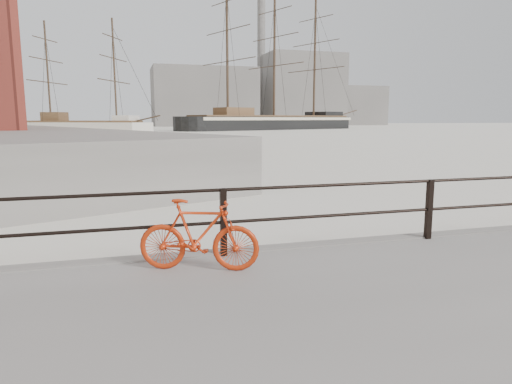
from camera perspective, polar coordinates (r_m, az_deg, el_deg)
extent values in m
plane|color=white|center=(8.45, 19.87, -7.52)|extent=(400.00, 400.00, 0.00)
imported|color=red|center=(6.07, -7.17, -5.36)|extent=(1.58, 0.78, 0.96)
cube|color=gray|center=(148.76, -6.53, 11.67)|extent=(32.00, 18.00, 18.00)
cube|color=gray|center=(163.19, 5.66, 12.51)|extent=(26.00, 20.00, 24.00)
cube|color=gray|center=(177.15, 12.07, 10.47)|extent=(20.00, 16.00, 14.00)
cylinder|color=gray|center=(164.55, 0.66, 16.02)|extent=(2.80, 2.80, 44.00)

